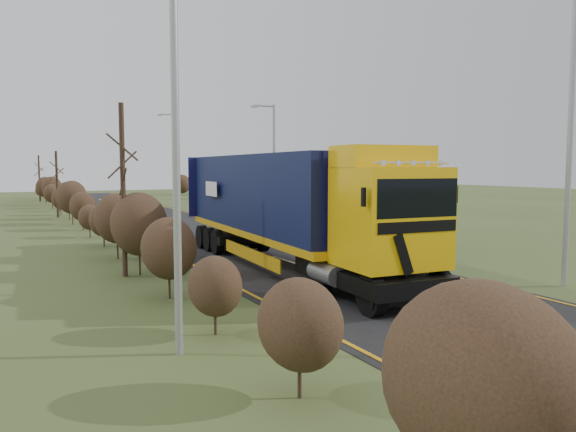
# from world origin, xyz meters

# --- Properties ---
(ground) EXTENTS (160.00, 160.00, 0.00)m
(ground) POSITION_xyz_m (0.00, 0.00, 0.00)
(ground) COLOR #3C4B20
(ground) RESTS_ON ground
(road) EXTENTS (8.00, 120.00, 0.02)m
(road) POSITION_xyz_m (0.00, 10.00, 0.01)
(road) COLOR black
(road) RESTS_ON ground
(layby) EXTENTS (6.00, 18.00, 0.02)m
(layby) POSITION_xyz_m (6.50, 20.00, 0.01)
(layby) COLOR #2E2C29
(layby) RESTS_ON ground
(lane_markings) EXTENTS (7.52, 116.00, 0.01)m
(lane_markings) POSITION_xyz_m (0.00, 9.69, 0.03)
(lane_markings) COLOR orange
(lane_markings) RESTS_ON road
(hedgerow) EXTENTS (2.24, 102.04, 6.05)m
(hedgerow) POSITION_xyz_m (-6.00, 7.89, 1.62)
(hedgerow) COLOR black
(hedgerow) RESTS_ON ground
(lorry) EXTENTS (3.39, 16.03, 4.43)m
(lorry) POSITION_xyz_m (-0.80, 2.86, 2.52)
(lorry) COLOR black
(lorry) RESTS_ON ground
(car_red_hatchback) EXTENTS (2.00, 3.59, 1.15)m
(car_red_hatchback) POSITION_xyz_m (6.76, 19.23, 0.58)
(car_red_hatchback) COLOR #A8080D
(car_red_hatchback) RESTS_ON ground
(car_blue_sedan) EXTENTS (2.94, 5.09, 1.59)m
(car_blue_sedan) POSITION_xyz_m (5.97, 24.90, 0.79)
(car_blue_sedan) COLOR #091032
(car_blue_sedan) RESTS_ON ground
(streetlight_near) EXTENTS (2.02, 0.19, 9.54)m
(streetlight_near) POSITION_xyz_m (5.67, -4.14, 5.27)
(streetlight_near) COLOR #989B9D
(streetlight_near) RESTS_ON ground
(streetlight_mid) EXTENTS (1.70, 0.18, 7.93)m
(streetlight_mid) POSITION_xyz_m (5.71, 17.46, 4.34)
(streetlight_mid) COLOR #989B9D
(streetlight_mid) RESTS_ON ground
(streetlight_far) EXTENTS (1.97, 0.19, 9.29)m
(streetlight_far) POSITION_xyz_m (5.68, 40.52, 5.12)
(streetlight_far) COLOR #989B9D
(streetlight_far) RESTS_ON ground
(left_pole) EXTENTS (0.16, 0.16, 8.96)m
(left_pole) POSITION_xyz_m (-7.13, -4.94, 4.48)
(left_pole) COLOR #989B9D
(left_pole) RESTS_ON ground
(speed_sign) EXTENTS (0.72, 0.10, 2.61)m
(speed_sign) POSITION_xyz_m (4.60, 11.54, 1.85)
(speed_sign) COLOR #989B9D
(speed_sign) RESTS_ON ground
(warning_board) EXTENTS (0.74, 0.11, 1.94)m
(warning_board) POSITION_xyz_m (4.20, 20.86, 1.19)
(warning_board) COLOR #989B9D
(warning_board) RESTS_ON ground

